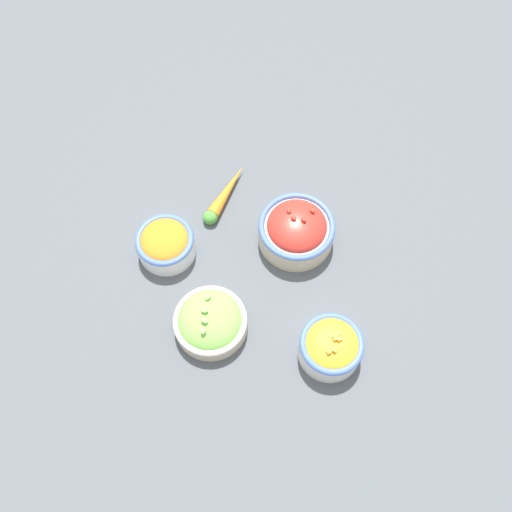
# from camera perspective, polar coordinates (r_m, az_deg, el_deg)

# --- Properties ---
(ground_plane) EXTENTS (3.00, 3.00, 0.00)m
(ground_plane) POSITION_cam_1_polar(r_m,az_deg,el_deg) (1.11, -0.00, -0.67)
(ground_plane) COLOR #4C5156
(bowl_cherry_tomatoes) EXTENTS (0.15, 0.15, 0.09)m
(bowl_cherry_tomatoes) POSITION_cam_1_polar(r_m,az_deg,el_deg) (1.10, 4.21, 2.47)
(bowl_cherry_tomatoes) COLOR beige
(bowl_cherry_tomatoes) RESTS_ON ground_plane
(bowl_carrots) EXTENTS (0.11, 0.11, 0.06)m
(bowl_carrots) POSITION_cam_1_polar(r_m,az_deg,el_deg) (1.11, -9.05, 1.28)
(bowl_carrots) COLOR white
(bowl_carrots) RESTS_ON ground_plane
(bowl_squash) EXTENTS (0.11, 0.11, 0.08)m
(bowl_squash) POSITION_cam_1_polar(r_m,az_deg,el_deg) (1.02, 7.49, -8.96)
(bowl_squash) COLOR silver
(bowl_squash) RESTS_ON ground_plane
(bowl_lettuce) EXTENTS (0.13, 0.13, 0.07)m
(bowl_lettuce) POSITION_cam_1_polar(r_m,az_deg,el_deg) (1.04, -4.59, -6.54)
(bowl_lettuce) COLOR beige
(bowl_lettuce) RESTS_ON ground_plane
(loose_carrot) EXTENTS (0.09, 0.14, 0.03)m
(loose_carrot) POSITION_cam_1_polar(r_m,az_deg,el_deg) (1.17, -3.20, 6.05)
(loose_carrot) COLOR orange
(loose_carrot) RESTS_ON ground_plane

